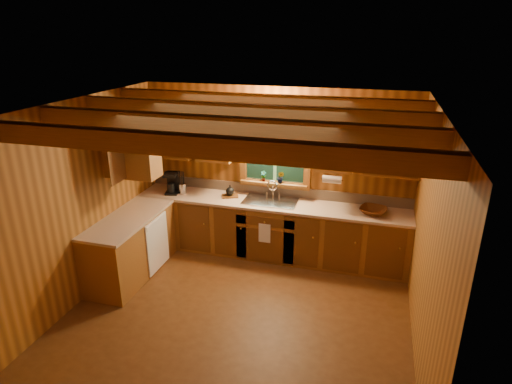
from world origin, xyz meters
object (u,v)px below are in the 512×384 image
at_px(wicker_basket, 373,211).
at_px(coffee_maker, 172,183).
at_px(sink, 270,204).
at_px(cutting_board, 230,196).

bearing_deg(wicker_basket, coffee_maker, -179.88).
relative_size(coffee_maker, wicker_basket, 0.91).
bearing_deg(coffee_maker, wicker_basket, -13.98).
xyz_separation_m(sink, wicker_basket, (1.53, -0.05, 0.09)).
height_order(sink, wicker_basket, sink).
bearing_deg(cutting_board, wicker_basket, -25.01).
distance_m(sink, coffee_maker, 1.63).
xyz_separation_m(sink, cutting_board, (-0.66, 0.03, 0.06)).
distance_m(sink, wicker_basket, 1.53).
distance_m(sink, cutting_board, 0.67).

